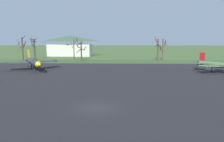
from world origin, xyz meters
The scene contains 12 objects.
ground_plane centered at (0.00, 0.00, 0.00)m, with size 600.00×600.00×0.00m, color #425B2D.
asphalt_apron centered at (0.00, 15.88, 0.03)m, with size 104.99×52.95×0.05m, color black.
grass_verge_strip centered at (0.00, 48.36, 0.03)m, with size 164.99×12.00×0.06m, color #365129.
jet_fighter_front_left centered at (-18.48, 26.93, 2.09)m, with size 11.72×13.56×4.83m.
jet_fighter_front_right centered at (24.94, 23.71, 1.84)m, with size 9.71×11.59×4.40m.
bare_tree_far_left centered at (-33.99, 53.53, 4.68)m, with size 3.35×3.49×9.23m.
bare_tree_left_of_center centered at (-29.81, 54.03, 4.70)m, with size 2.94×3.13×8.36m.
bare_tree_center centered at (-14.81, 54.97, 4.47)m, with size 2.84×2.99×8.28m.
bare_tree_right_of_center centered at (-11.40, 50.96, 3.82)m, with size 3.57×3.20×7.08m.
bare_tree_far_right centered at (16.12, 53.24, 4.42)m, with size 2.74×2.49×8.76m.
bare_tree_backdrop_extra centered at (18.22, 54.76, 4.36)m, with size 3.10×2.55×7.91m.
visitor_building centered at (-21.07, 74.84, 4.67)m, with size 21.20×10.34×9.56m.
Camera 1 is at (2.50, -20.85, 7.11)m, focal length 32.43 mm.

